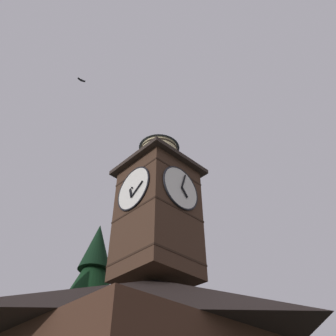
% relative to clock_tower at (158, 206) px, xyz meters
% --- Properties ---
extents(clock_tower, '(4.13, 4.13, 9.53)m').
position_rel_clock_tower_xyz_m(clock_tower, '(0.00, 0.00, 0.00)').
color(clock_tower, '#422B1E').
rests_on(clock_tower, building_main).
extents(moon, '(2.00, 2.00, 2.00)m').
position_rel_clock_tower_xyz_m(moon, '(-14.34, -38.82, 5.04)').
color(moon, silver).
extents(flying_bird_high, '(0.61, 0.25, 0.12)m').
position_rel_clock_tower_xyz_m(flying_bird_high, '(4.36, -3.95, 10.94)').
color(flying_bird_high, black).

